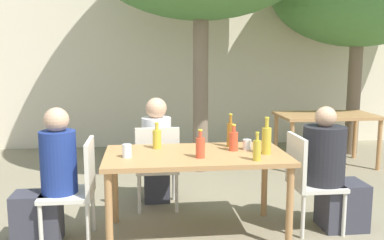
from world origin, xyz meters
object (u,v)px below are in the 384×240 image
(oil_cruet_1, at_px, (257,149))
(amber_bottle_2, at_px, (230,134))
(person_seated_0, at_px, (49,184))
(person_seated_1, at_px, (332,174))
(person_seated_2, at_px, (157,156))
(drinking_glass_1, at_px, (247,145))
(dining_table_front, at_px, (196,162))
(oil_cruet_3, at_px, (266,140))
(drinking_glass_0, at_px, (127,151))
(soda_bottle_4, at_px, (234,141))
(patio_chair_1, at_px, (307,177))
(patio_chair_0, at_px, (77,185))
(soda_bottle_0, at_px, (200,147))
(oil_cruet_5, at_px, (157,138))
(patio_chair_2, at_px, (157,163))
(dining_table_back, at_px, (326,120))

(oil_cruet_1, bearing_deg, amber_bottle_2, 101.84)
(person_seated_0, xyz_separation_m, oil_cruet_1, (1.73, -0.30, 0.32))
(person_seated_1, height_order, amber_bottle_2, person_seated_1)
(person_seated_2, height_order, drinking_glass_1, person_seated_2)
(dining_table_front, xyz_separation_m, oil_cruet_3, (0.61, -0.09, 0.21))
(oil_cruet_3, xyz_separation_m, drinking_glass_0, (-1.20, 0.01, -0.07))
(person_seated_0, relative_size, soda_bottle_4, 4.88)
(patio_chair_1, xyz_separation_m, drinking_glass_1, (-0.55, 0.09, 0.30))
(patio_chair_0, height_order, soda_bottle_4, soda_bottle_4)
(patio_chair_1, bearing_deg, person_seated_0, 90.00)
(person_seated_2, xyz_separation_m, soda_bottle_0, (0.34, -1.06, 0.33))
(patio_chair_0, distance_m, person_seated_2, 1.15)
(drinking_glass_0, bearing_deg, soda_bottle_4, 8.81)
(soda_bottle_4, xyz_separation_m, drinking_glass_1, (0.13, 0.02, -0.04))
(amber_bottle_2, bearing_deg, oil_cruet_1, -78.16)
(person_seated_1, xyz_separation_m, drinking_glass_1, (-0.78, 0.09, 0.28))
(soda_bottle_4, bearing_deg, oil_cruet_5, 166.15)
(patio_chair_2, xyz_separation_m, soda_bottle_0, (0.34, -0.82, 0.34))
(person_seated_1, bearing_deg, patio_chair_1, 90.00)
(soda_bottle_4, bearing_deg, oil_cruet_3, -31.34)
(dining_table_front, relative_size, person_seated_2, 1.37)
(soda_bottle_4, relative_size, oil_cruet_5, 0.99)
(amber_bottle_2, xyz_separation_m, soda_bottle_4, (-0.00, -0.16, -0.03))
(soda_bottle_0, bearing_deg, drinking_glass_0, 172.37)
(person_seated_2, distance_m, drinking_glass_0, 1.06)
(person_seated_0, distance_m, oil_cruet_3, 1.91)
(oil_cruet_1, height_order, oil_cruet_5, oil_cruet_5)
(person_seated_0, bearing_deg, patio_chair_0, 90.00)
(soda_bottle_0, distance_m, drinking_glass_1, 0.53)
(person_seated_0, xyz_separation_m, drinking_glass_0, (0.67, -0.08, 0.29))
(person_seated_0, xyz_separation_m, drinking_glass_1, (1.75, 0.09, 0.28))
(patio_chair_0, relative_size, soda_bottle_4, 3.70)
(soda_bottle_0, bearing_deg, patio_chair_2, 112.16)
(amber_bottle_2, bearing_deg, patio_chair_1, -18.81)
(dining_table_front, relative_size, person_seated_1, 1.38)
(soda_bottle_0, bearing_deg, amber_bottle_2, 49.16)
(dining_table_back, xyz_separation_m, amber_bottle_2, (-1.81, -1.96, 0.21))
(patio_chair_2, relative_size, soda_bottle_4, 3.70)
(person_seated_1, bearing_deg, amber_bottle_2, 75.77)
(drinking_glass_0, bearing_deg, patio_chair_2, 69.53)
(patio_chair_0, distance_m, person_seated_1, 2.29)
(amber_bottle_2, height_order, drinking_glass_0, amber_bottle_2)
(person_seated_0, bearing_deg, dining_table_back, 122.53)
(soda_bottle_0, relative_size, soda_bottle_4, 1.01)
(drinking_glass_0, bearing_deg, amber_bottle_2, 17.94)
(patio_chair_0, relative_size, person_seated_1, 0.77)
(amber_bottle_2, bearing_deg, person_seated_0, -171.94)
(patio_chair_2, relative_size, person_seated_0, 0.76)
(person_seated_0, relative_size, drinking_glass_1, 12.20)
(person_seated_1, bearing_deg, drinking_glass_0, 92.41)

